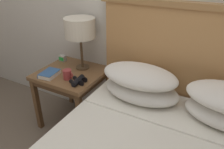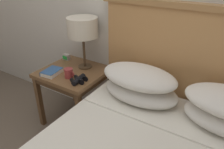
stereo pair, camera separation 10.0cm
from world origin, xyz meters
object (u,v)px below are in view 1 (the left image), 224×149
(table_lamp, at_px, (80,29))
(book_on_nightstand, at_px, (49,74))
(binoculars_pair, at_px, (78,81))
(coffee_mug, at_px, (67,74))
(alarm_clock, at_px, (63,58))
(nightstand, at_px, (72,78))

(table_lamp, relative_size, book_on_nightstand, 2.52)
(book_on_nightstand, bearing_deg, binoculars_pair, 3.29)
(coffee_mug, distance_m, alarm_clock, 0.40)
(nightstand, height_order, coffee_mug, coffee_mug)
(coffee_mug, bearing_deg, binoculars_pair, -7.43)
(nightstand, height_order, alarm_clock, alarm_clock)
(binoculars_pair, xyz_separation_m, alarm_clock, (-0.41, 0.30, 0.01))
(book_on_nightstand, height_order, binoculars_pair, binoculars_pair)
(table_lamp, bearing_deg, alarm_clock, 172.24)
(binoculars_pair, distance_m, coffee_mug, 0.13)
(table_lamp, xyz_separation_m, book_on_nightstand, (-0.17, -0.28, -0.37))
(table_lamp, height_order, coffee_mug, table_lamp)
(nightstand, distance_m, coffee_mug, 0.19)
(book_on_nightstand, distance_m, alarm_clock, 0.33)
(table_lamp, relative_size, alarm_clock, 6.90)
(table_lamp, distance_m, alarm_clock, 0.45)
(coffee_mug, bearing_deg, alarm_clock, 135.96)
(nightstand, bearing_deg, alarm_clock, 147.75)
(nightstand, xyz_separation_m, table_lamp, (0.05, 0.10, 0.46))
(alarm_clock, bearing_deg, table_lamp, -7.76)
(book_on_nightstand, xyz_separation_m, coffee_mug, (0.18, 0.03, 0.02))
(binoculars_pair, height_order, coffee_mug, coffee_mug)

